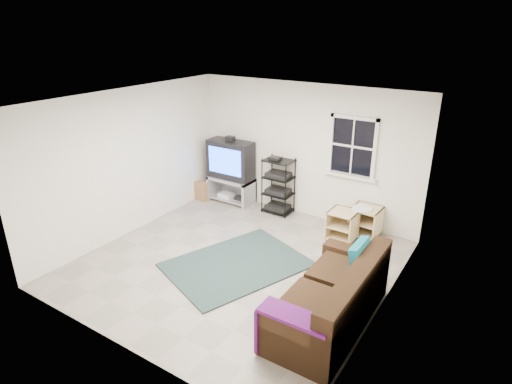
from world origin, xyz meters
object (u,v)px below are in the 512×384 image
Objects in this scene: av_rack at (278,189)px; side_table_right at (366,219)px; side_table_left at (343,224)px; tv_unit at (231,166)px; sofa at (332,301)px.

av_rack is 2.01× the size of side_table_right.
av_rack reaches higher than side_table_left.
tv_unit is at bearing -178.08° from av_rack.
side_table_left is at bearing 108.46° from sofa.
side_table_right is 2.63m from sofa.
side_table_left is 0.96× the size of side_table_right.
sofa is at bearing -79.95° from side_table_right.
tv_unit is 1.17m from av_rack.
sofa is at bearing -71.54° from side_table_left.
av_rack is 2.09× the size of side_table_left.
av_rack reaches higher than side_table_right.
side_table_right is 0.28× the size of sofa.
side_table_left is 0.46m from side_table_right.
sofa is at bearing -48.62° from av_rack.
av_rack is 3.48m from sofa.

